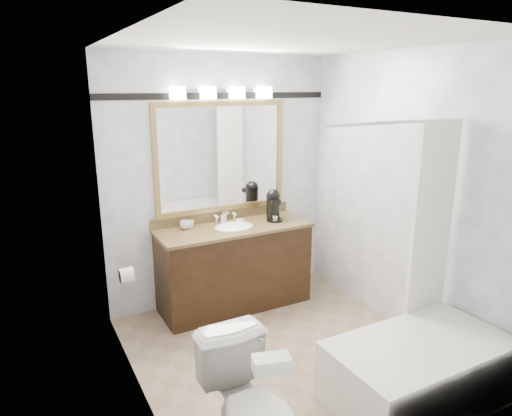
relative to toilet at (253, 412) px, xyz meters
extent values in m
cube|color=gray|center=(0.81, 0.92, -0.40)|extent=(2.40, 2.60, 0.01)
cube|color=white|center=(0.81, 0.92, 2.11)|extent=(2.40, 2.60, 0.01)
cube|color=white|center=(0.81, 2.23, 0.86)|extent=(2.40, 0.01, 2.50)
cube|color=white|center=(0.81, -0.38, 0.86)|extent=(2.40, 0.01, 2.50)
cube|color=white|center=(-0.40, 0.92, 0.86)|extent=(0.01, 2.60, 2.50)
cube|color=white|center=(2.01, 0.92, 0.86)|extent=(0.01, 2.60, 2.50)
cube|color=black|center=(0.81, 1.94, 0.02)|extent=(1.50, 0.55, 0.82)
cube|color=olive|center=(0.81, 1.94, 0.44)|extent=(1.53, 0.58, 0.03)
cube|color=olive|center=(0.81, 2.21, 0.51)|extent=(1.53, 0.03, 0.10)
ellipsoid|color=white|center=(0.81, 1.94, 0.43)|extent=(0.44, 0.34, 0.14)
cube|color=#A08248|center=(0.81, 2.20, 1.63)|extent=(1.40, 0.04, 0.05)
cube|color=#A08248|center=(0.81, 2.20, 0.58)|extent=(1.40, 0.04, 0.05)
cube|color=#A08248|center=(0.13, 2.20, 1.11)|extent=(0.05, 0.04, 1.00)
cube|color=#A08248|center=(1.48, 2.20, 1.11)|extent=(0.05, 0.04, 1.00)
cube|color=white|center=(0.81, 2.21, 1.11)|extent=(1.30, 0.01, 1.00)
cube|color=silver|center=(0.81, 2.19, 1.76)|extent=(0.90, 0.05, 0.03)
cube|color=white|center=(0.36, 2.14, 1.74)|extent=(0.12, 0.12, 0.12)
cube|color=white|center=(0.66, 2.14, 1.74)|extent=(0.12, 0.12, 0.12)
cube|color=white|center=(0.96, 2.14, 1.74)|extent=(0.12, 0.12, 0.12)
cube|color=white|center=(1.26, 2.14, 1.74)|extent=(0.12, 0.12, 0.12)
cube|color=black|center=(0.81, 2.21, 1.71)|extent=(2.40, 0.01, 0.06)
cube|color=white|center=(1.34, 0.00, -0.17)|extent=(1.30, 0.72, 0.45)
cylinder|color=silver|center=(1.34, 0.38, 1.56)|extent=(1.30, 0.02, 0.02)
cube|color=white|center=(1.76, 0.37, 0.78)|extent=(0.40, 0.04, 1.55)
cylinder|color=white|center=(-0.33, 1.58, 0.31)|extent=(0.11, 0.12, 0.12)
imported|color=white|center=(0.00, 0.00, 0.00)|extent=(0.44, 0.77, 0.78)
cube|color=white|center=(0.00, -0.20, 0.43)|extent=(0.22, 0.16, 0.08)
cylinder|color=black|center=(1.26, 1.91, 0.47)|extent=(0.17, 0.17, 0.02)
cylinder|color=black|center=(1.27, 1.97, 0.59)|extent=(0.14, 0.14, 0.24)
sphere|color=black|center=(1.27, 1.97, 0.71)|extent=(0.14, 0.14, 0.14)
cube|color=black|center=(1.26, 1.89, 0.67)|extent=(0.11, 0.11, 0.05)
cylinder|color=silver|center=(1.26, 1.89, 0.50)|extent=(0.06, 0.06, 0.06)
imported|color=white|center=(0.36, 2.09, 0.50)|extent=(0.12, 0.12, 0.08)
imported|color=white|center=(0.41, 2.10, 0.49)|extent=(0.09, 0.09, 0.07)
imported|color=white|center=(0.77, 2.11, 0.51)|extent=(0.06, 0.06, 0.10)
cube|color=beige|center=(0.93, 2.05, 0.47)|extent=(0.10, 0.08, 0.03)
camera|label=1|loc=(-1.03, -1.96, 1.80)|focal=32.00mm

